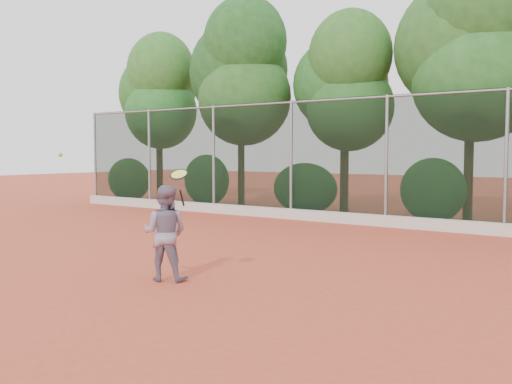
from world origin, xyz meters
The scene contains 7 objects.
ground centered at (0.00, 0.00, 0.00)m, with size 80.00×80.00×0.00m, color #BF472D.
concrete_curb centered at (0.00, 6.82, 0.15)m, with size 24.00×0.20×0.30m, color beige.
tennis_player centered at (-0.16, -1.18, 0.74)m, with size 0.72×0.56×1.47m, color gray.
chainlink_fence centered at (0.00, 7.00, 1.86)m, with size 24.09×0.09×3.50m.
foliage_backdrop centered at (-0.55, 8.98, 4.40)m, with size 23.70×3.63×7.55m.
tennis_racket centered at (0.31, -1.35, 1.62)m, with size 0.35×0.33×0.56m.
tennis_ball_in_flight centered at (-1.94, -1.75, 1.93)m, with size 0.07×0.07×0.07m.
Camera 1 is at (6.03, -7.43, 1.97)m, focal length 40.00 mm.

